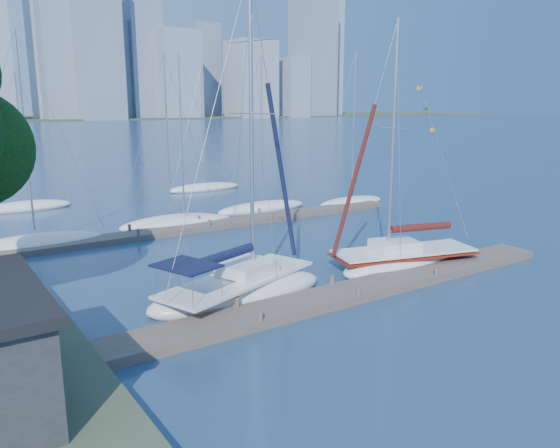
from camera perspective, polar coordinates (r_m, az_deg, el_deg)
ground at (r=24.74m, az=6.77°, el=-7.69°), size 700.00×700.00×0.00m
near_dock at (r=24.68m, az=6.79°, el=-7.25°), size 26.00×2.00×0.40m
far_dock at (r=38.60m, az=-6.59°, el=-0.05°), size 30.00×1.80×0.36m
sailboat_navy at (r=24.14m, az=-4.36°, el=-5.30°), size 9.01×5.48×14.47m
sailboat_maroon at (r=29.54m, az=12.80°, el=-2.47°), size 8.55×4.71×13.06m
bg_boat_0 at (r=35.95m, az=-24.16°, el=-1.85°), size 8.35×4.98×12.94m
bg_boat_1 at (r=39.48m, az=-11.32°, el=0.19°), size 7.75×3.32×12.16m
bg_boat_2 at (r=39.16m, az=-9.92°, el=0.13°), size 7.56×4.44×12.13m
bg_boat_3 at (r=44.32m, az=-1.87°, el=1.74°), size 8.35×4.84×12.46m
bg_boat_5 at (r=47.31m, az=7.49°, el=2.33°), size 6.88×2.79×12.98m
bg_boat_6 at (r=49.22m, az=-24.85°, el=1.66°), size 7.15×4.70×11.29m
bg_boat_7 at (r=55.46m, az=-7.90°, el=3.79°), size 8.05×3.97×12.16m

